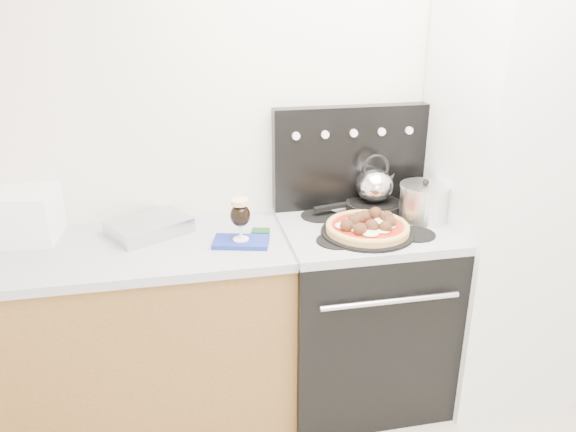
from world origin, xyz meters
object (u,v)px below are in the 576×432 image
object	(u,v)px
skillet	(373,207)
stock_pot	(424,203)
stove_body	(360,315)
oven_mitt	(241,242)
base_cabinet	(130,340)
pizza_pan	(367,232)
fridge	(507,210)
pizza	(368,226)
beer_glass	(240,220)
toaster_oven	(15,215)
tea_kettle	(375,183)

from	to	relation	value
skillet	stock_pot	world-z (taller)	stock_pot
stove_body	oven_mitt	bearing A→B (deg)	-175.21
stove_body	stock_pot	distance (m)	0.63
base_cabinet	pizza_pan	size ratio (longest dim) A/B	3.51
fridge	pizza	bearing A→B (deg)	-174.36
fridge	beer_glass	bearing A→B (deg)	-178.93
fridge	pizza	distance (m)	0.73
pizza	stock_pot	distance (m)	0.34
stove_body	pizza_pan	distance (m)	0.50
beer_glass	skillet	world-z (taller)	beer_glass
stock_pot	pizza	bearing A→B (deg)	-160.20
toaster_oven	tea_kettle	distance (m)	1.64
toaster_oven	stock_pot	xyz separation A→B (m)	(1.83, -0.19, -0.01)
beer_glass	tea_kettle	world-z (taller)	tea_kettle
stove_body	beer_glass	distance (m)	0.82
base_cabinet	tea_kettle	xyz separation A→B (m)	(1.20, 0.14, 0.64)
beer_glass	stock_pot	world-z (taller)	beer_glass
base_cabinet	stove_body	xyz separation A→B (m)	(1.10, -0.02, 0.01)
stove_body	oven_mitt	distance (m)	0.75
pizza_pan	skillet	size ratio (longest dim) A/B	1.54
base_cabinet	oven_mitt	bearing A→B (deg)	-8.07
skillet	tea_kettle	bearing A→B (deg)	0.00
base_cabinet	tea_kettle	world-z (taller)	tea_kettle
pizza_pan	tea_kettle	bearing A→B (deg)	65.08
pizza_pan	pizza	xyz separation A→B (m)	(0.00, 0.00, 0.03)
pizza_pan	pizza	size ratio (longest dim) A/B	1.12
pizza	tea_kettle	world-z (taller)	tea_kettle
oven_mitt	stock_pot	bearing A→B (deg)	4.26
fridge	toaster_oven	xyz separation A→B (m)	(-2.25, 0.23, 0.06)
beer_glass	skillet	bearing A→B (deg)	17.31
pizza	tea_kettle	distance (m)	0.31
fridge	skillet	xyz separation A→B (m)	(-0.60, 0.19, -0.01)
fridge	skillet	world-z (taller)	fridge
pizza_pan	stock_pot	world-z (taller)	stock_pot
toaster_oven	stock_pot	bearing A→B (deg)	-0.62
oven_mitt	skillet	bearing A→B (deg)	17.31
skillet	tea_kettle	xyz separation A→B (m)	(0.00, 0.00, 0.12)
toaster_oven	skillet	world-z (taller)	toaster_oven
oven_mitt	stock_pot	distance (m)	0.88
toaster_oven	pizza_pan	world-z (taller)	toaster_oven
toaster_oven	pizza_pan	bearing A→B (deg)	-5.96
pizza_pan	stock_pot	size ratio (longest dim) A/B	1.85
oven_mitt	pizza	distance (m)	0.56
tea_kettle	stock_pot	world-z (taller)	tea_kettle
stove_body	stock_pot	world-z (taller)	stock_pot
stove_body	pizza	bearing A→B (deg)	-104.23
oven_mitt	pizza_pan	size ratio (longest dim) A/B	0.58
pizza	stock_pot	bearing A→B (deg)	19.80
stove_body	pizza	world-z (taller)	pizza
pizza_pan	stock_pot	distance (m)	0.34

